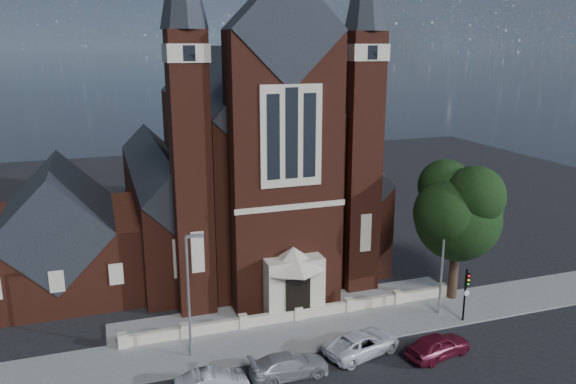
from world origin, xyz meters
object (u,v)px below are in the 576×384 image
Objects in this scene: church at (239,164)px; car_silver_a at (212,382)px; street_tree at (462,213)px; car_dark_red at (438,345)px; traffic_signal at (466,288)px; street_lamp_right at (444,255)px; parish_hall at (60,240)px; car_silver_b at (289,365)px; car_white_suv at (362,343)px; street_lamp_left at (190,290)px.

church is 25.38m from car_silver_a.
car_dark_red is (-5.90, -6.58, -6.20)m from street_tree.
church reaches higher than street_tree.
street_tree is 5.70m from traffic_signal.
street_tree is 2.67× the size of traffic_signal.
street_tree is at bearing -54.05° from car_dark_red.
traffic_signal is at bearing -59.99° from street_lamp_right.
parish_hall reaches higher than car_silver_a.
street_tree is 2.62× the size of car_silver_a.
church is at bearing 118.20° from traffic_signal.
parish_hall is 2.56× the size of car_silver_b.
church is 17.26m from parish_hall.
parish_hall is 29.62m from street_lamp_right.
street_tree is 21.85m from car_silver_a.
traffic_signal is 8.96m from car_white_suv.
church is at bearing -9.07° from car_white_suv.
traffic_signal is at bearing -4.76° from street_lamp_left.
church is at bearing 126.17° from street_tree.
car_white_suv is (5.18, 0.87, 0.03)m from car_silver_b.
church reaches higher than traffic_signal.
car_silver_a is at bearing -64.86° from parish_hall.
car_silver_b is 1.07× the size of car_dark_red.
car_silver_a is (-18.50, -2.53, -1.91)m from traffic_signal.
street_lamp_right is 7.07m from car_dark_red.
car_silver_a is at bearing -84.32° from street_lamp_left.
car_dark_red is at bearing -74.29° from church.
street_tree reaches higher than car_silver_a.
street_lamp_right is 2.02× the size of traffic_signal.
parish_hall is at bearing 23.64° from car_silver_a.
parish_hall is at bearing -162.84° from church.
street_lamp_left is 1.00× the size of street_lamp_right.
car_white_suv is (10.26, -3.03, -3.88)m from street_lamp_left.
street_tree is at bearing -80.39° from car_white_suv.
church is 6.76× the size of car_white_suv.
traffic_signal is (18.91, -1.57, -2.02)m from street_lamp_left.
car_dark_red is (9.52, -0.97, 0.07)m from car_silver_b.
church is 8.56× the size of car_silver_a.
church reaches higher than street_lamp_left.
street_lamp_left is (-7.91, -18.94, -3.59)m from church.
car_dark_red is (-4.30, -3.30, -1.82)m from traffic_signal.
street_lamp_left and street_lamp_right have the same top height.
street_lamp_right reaches higher than traffic_signal.
traffic_signal reaches higher than car_silver_b.
street_lamp_right reaches higher than car_silver_b.
parish_hall is at bearing 36.97° from car_silver_b.
church is 7.33× the size of car_silver_b.
traffic_signal is 5.72m from car_dark_red.
car_white_suv is at bearing -83.89° from church.
car_dark_red is (4.34, -1.84, 0.04)m from car_white_suv.
parish_hall is 20.28m from car_silver_a.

